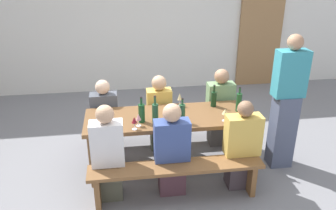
{
  "coord_description": "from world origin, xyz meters",
  "views": [
    {
      "loc": [
        -0.57,
        -3.94,
        2.65
      ],
      "look_at": [
        0.0,
        0.0,
        0.9
      ],
      "focal_mm": 37.36,
      "sensor_mm": 36.0,
      "label": 1
    }
  ],
  "objects_px": {
    "wine_glass_2": "(225,112)",
    "seated_guest_far_1": "(159,114)",
    "wine_bottle_2": "(239,102)",
    "wine_bottle_3": "(142,113)",
    "bench_near": "(176,172)",
    "bench_far": "(162,121)",
    "wine_glass_1": "(138,117)",
    "seated_guest_far_0": "(105,119)",
    "seated_guest_far_2": "(220,109)",
    "wine_glass_4": "(239,108)",
    "wine_bottle_1": "(214,99)",
    "wine_glass_0": "(134,121)",
    "seated_guest_near_1": "(172,152)",
    "standing_host": "(286,106)",
    "wine_bottle_4": "(155,113)",
    "wine_glass_3": "(180,97)",
    "wooden_door": "(260,36)",
    "seated_guest_near_0": "(108,155)",
    "wine_bottle_0": "(182,113)",
    "seated_guest_near_2": "(242,148)"
  },
  "relations": [
    {
      "from": "wine_bottle_2",
      "to": "wine_bottle_3",
      "type": "bearing_deg",
      "value": -173.5
    },
    {
      "from": "bench_near",
      "to": "bench_far",
      "type": "bearing_deg",
      "value": 90.0
    },
    {
      "from": "seated_guest_near_2",
      "to": "seated_guest_far_0",
      "type": "relative_size",
      "value": 1.03
    },
    {
      "from": "seated_guest_near_1",
      "to": "seated_guest_far_0",
      "type": "relative_size",
      "value": 1.05
    },
    {
      "from": "wine_bottle_1",
      "to": "wine_glass_4",
      "type": "xyz_separation_m",
      "value": [
        0.24,
        -0.33,
        -0.0
      ]
    },
    {
      "from": "seated_guest_far_2",
      "to": "standing_host",
      "type": "bearing_deg",
      "value": 44.56
    },
    {
      "from": "wine_bottle_2",
      "to": "seated_guest_near_1",
      "type": "relative_size",
      "value": 0.29
    },
    {
      "from": "wine_bottle_3",
      "to": "seated_guest_far_2",
      "type": "relative_size",
      "value": 0.28
    },
    {
      "from": "wine_glass_3",
      "to": "seated_guest_far_1",
      "type": "bearing_deg",
      "value": 137.22
    },
    {
      "from": "wine_bottle_4",
      "to": "seated_guest_far_1",
      "type": "distance_m",
      "value": 0.76
    },
    {
      "from": "seated_guest_near_1",
      "to": "seated_guest_far_1",
      "type": "bearing_deg",
      "value": 1.09
    },
    {
      "from": "wine_bottle_4",
      "to": "wine_glass_0",
      "type": "xyz_separation_m",
      "value": [
        -0.26,
        -0.16,
        -0.01
      ]
    },
    {
      "from": "wine_glass_4",
      "to": "wine_bottle_4",
      "type": "bearing_deg",
      "value": -178.45
    },
    {
      "from": "wine_bottle_0",
      "to": "wine_glass_0",
      "type": "xyz_separation_m",
      "value": [
        -0.58,
        -0.11,
        -0.01
      ]
    },
    {
      "from": "seated_guest_near_1",
      "to": "seated_guest_far_2",
      "type": "distance_m",
      "value": 1.35
    },
    {
      "from": "seated_guest_far_2",
      "to": "seated_guest_far_1",
      "type": "bearing_deg",
      "value": -90.0
    },
    {
      "from": "bench_near",
      "to": "seated_guest_far_2",
      "type": "xyz_separation_m",
      "value": [
        0.83,
        1.19,
        0.2
      ]
    },
    {
      "from": "bench_near",
      "to": "seated_guest_far_0",
      "type": "height_order",
      "value": "seated_guest_far_0"
    },
    {
      "from": "wine_bottle_2",
      "to": "wine_bottle_4",
      "type": "xyz_separation_m",
      "value": [
        -1.1,
        -0.17,
        -0.0
      ]
    },
    {
      "from": "wine_bottle_3",
      "to": "wine_glass_1",
      "type": "height_order",
      "value": "wine_bottle_3"
    },
    {
      "from": "wine_bottle_2",
      "to": "wine_glass_4",
      "type": "relative_size",
      "value": 2.13
    },
    {
      "from": "bench_near",
      "to": "wine_bottle_4",
      "type": "height_order",
      "value": "wine_bottle_4"
    },
    {
      "from": "wooden_door",
      "to": "seated_guest_far_0",
      "type": "bearing_deg",
      "value": -142.94
    },
    {
      "from": "wine_bottle_1",
      "to": "wine_bottle_2",
      "type": "xyz_separation_m",
      "value": [
        0.28,
        -0.19,
        0.02
      ]
    },
    {
      "from": "wooden_door",
      "to": "wine_bottle_1",
      "type": "bearing_deg",
      "value": -122.27
    },
    {
      "from": "bench_far",
      "to": "wine_glass_4",
      "type": "relative_size",
      "value": 12.77
    },
    {
      "from": "wine_glass_2",
      "to": "seated_guest_far_1",
      "type": "distance_m",
      "value": 1.1
    },
    {
      "from": "seated_guest_near_0",
      "to": "wine_bottle_0",
      "type": "bearing_deg",
      "value": -69.91
    },
    {
      "from": "wine_bottle_2",
      "to": "seated_guest_near_0",
      "type": "bearing_deg",
      "value": -162.11
    },
    {
      "from": "wine_glass_1",
      "to": "wine_glass_4",
      "type": "distance_m",
      "value": 1.28
    },
    {
      "from": "bench_near",
      "to": "wine_glass_4",
      "type": "relative_size",
      "value": 12.77
    },
    {
      "from": "wine_bottle_3",
      "to": "standing_host",
      "type": "distance_m",
      "value": 1.83
    },
    {
      "from": "wine_glass_0",
      "to": "seated_guest_far_1",
      "type": "bearing_deg",
      "value": 64.86
    },
    {
      "from": "wine_bottle_1",
      "to": "seated_guest_near_2",
      "type": "xyz_separation_m",
      "value": [
        0.16,
        -0.73,
        -0.34
      ]
    },
    {
      "from": "wine_bottle_2",
      "to": "wine_glass_3",
      "type": "relative_size",
      "value": 1.8
    },
    {
      "from": "seated_guest_far_0",
      "to": "bench_far",
      "type": "bearing_deg",
      "value": 100.46
    },
    {
      "from": "wine_glass_4",
      "to": "wine_bottle_1",
      "type": "bearing_deg",
      "value": 125.97
    },
    {
      "from": "seated_guest_far_1",
      "to": "standing_host",
      "type": "xyz_separation_m",
      "value": [
        1.54,
        -0.67,
        0.33
      ]
    },
    {
      "from": "wine_bottle_4",
      "to": "wine_bottle_3",
      "type": "bearing_deg",
      "value": 170.69
    },
    {
      "from": "wine_bottle_0",
      "to": "wine_glass_2",
      "type": "height_order",
      "value": "wine_bottle_0"
    },
    {
      "from": "wine_glass_0",
      "to": "seated_guest_near_1",
      "type": "bearing_deg",
      "value": -27.77
    },
    {
      "from": "wine_bottle_2",
      "to": "standing_host",
      "type": "height_order",
      "value": "standing_host"
    },
    {
      "from": "seated_guest_near_2",
      "to": "seated_guest_far_2",
      "type": "relative_size",
      "value": 0.97
    },
    {
      "from": "standing_host",
      "to": "wine_bottle_4",
      "type": "bearing_deg",
      "value": 0.07
    },
    {
      "from": "wine_bottle_1",
      "to": "seated_guest_near_1",
      "type": "relative_size",
      "value": 0.26
    },
    {
      "from": "wine_glass_0",
      "to": "seated_guest_near_1",
      "type": "relative_size",
      "value": 0.14
    },
    {
      "from": "bench_far",
      "to": "seated_guest_near_2",
      "type": "xyz_separation_m",
      "value": [
        0.81,
        -1.19,
        0.17
      ]
    },
    {
      "from": "bench_near",
      "to": "wine_bottle_1",
      "type": "height_order",
      "value": "wine_bottle_1"
    },
    {
      "from": "wine_bottle_4",
      "to": "wine_glass_4",
      "type": "height_order",
      "value": "wine_bottle_4"
    },
    {
      "from": "bench_far",
      "to": "wine_bottle_3",
      "type": "height_order",
      "value": "wine_bottle_3"
    }
  ]
}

